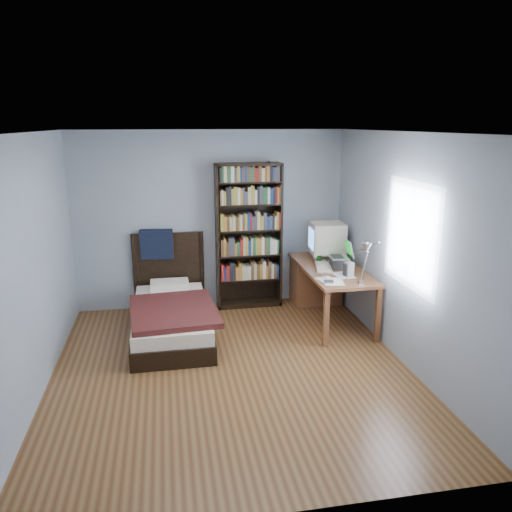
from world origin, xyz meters
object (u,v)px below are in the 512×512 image
keyboard (323,267)px  bookshelf (249,236)px  bed (171,313)px  speaker (349,270)px  desk_lamp (366,252)px  crt_monitor (326,239)px  desk (320,279)px  soda_can (319,259)px  laptop (340,260)px

keyboard → bookshelf: bearing=151.6°
keyboard → bed: size_ratio=0.24×
keyboard → speaker: 0.46m
desk_lamp → speaker: (0.07, 0.66, -0.40)m
crt_monitor → desk_lamp: 1.52m
crt_monitor → keyboard: (-0.17, -0.44, -0.28)m
desk → speaker: speaker is taller
soda_can → bed: 2.11m
desk → laptop: laptop is taller
laptop → bed: bearing=-179.2°
desk → soda_can: bearing=-113.3°
crt_monitor → laptop: size_ratio=1.43×
bookshelf → bed: size_ratio=1.02×
bed → bookshelf: bearing=35.0°
laptop → keyboard: 0.24m
desk → bookshelf: 1.19m
desk_lamp → laptop: bearing=84.7°
crt_monitor → speaker: 0.87m
crt_monitor → bed: (-2.18, -0.47, -0.77)m
desk_lamp → keyboard: bearing=96.5°
crt_monitor → laptop: 0.48m
crt_monitor → laptop: crt_monitor is taller
crt_monitor → desk: bearing=128.3°
keyboard → bed: bed is taller
keyboard → desk: bearing=89.4°
laptop → crt_monitor: bearing=96.0°
desk_lamp → bed: bearing=154.1°
crt_monitor → soda_can: size_ratio=4.60×
desk_lamp → speaker: desk_lamp is taller
bookshelf → bed: (-1.14, -0.80, -0.77)m
crt_monitor → keyboard: bearing=-111.5°
laptop → speaker: size_ratio=1.93×
desk → soda_can: (-0.11, -0.25, 0.37)m
laptop → soda_can: size_ratio=3.21×
keyboard → laptop: bearing=11.8°
crt_monitor → desk_lamp: size_ratio=0.86×
crt_monitor → speaker: bearing=-88.7°
laptop → soda_can: bearing=128.1°
soda_can → bookshelf: (-0.88, 0.50, 0.25)m
crt_monitor → keyboard: 0.55m
laptop → desk_lamp: (-0.10, -1.06, 0.39)m
desk → laptop: (0.10, -0.51, 0.41)m
soda_can → desk_lamp: bearing=-85.4°
laptop → bookshelf: size_ratio=0.18×
crt_monitor → bed: 2.36m
speaker → bed: (-2.20, 0.38, -0.57)m
soda_can → bed: (-2.02, -0.29, -0.53)m
desk_lamp → crt_monitor: bearing=88.1°
keyboard → speaker: size_ratio=2.59×
desk → keyboard: 0.61m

